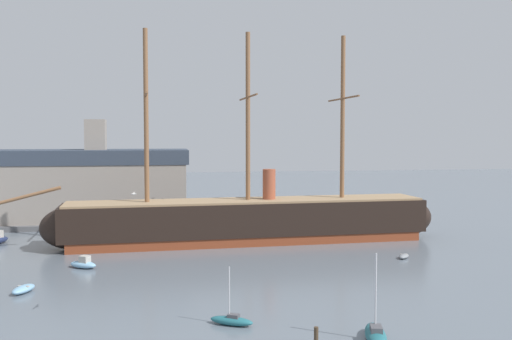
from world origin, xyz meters
TOP-DOWN VIEW (x-y plane):
  - tall_ship at (5.00, 48.89)m, footprint 57.92×12.74m
  - sailboat_foreground_right at (8.27, 10.97)m, footprint 2.53×4.92m
  - sailboat_near_centre at (-1.17, 16.01)m, footprint 3.48×2.56m
  - dinghy_mid_left at (-18.78, 27.86)m, footprint 2.26×3.16m
  - motorboat_alongside_bow at (-14.73, 36.99)m, footprint 3.46×2.89m
  - dinghy_alongside_stern at (21.44, 36.05)m, footprint 2.14×2.27m
  - dinghy_far_right at (28.18, 49.97)m, footprint 1.92×1.07m
  - motorboat_distant_centre at (0.53, 63.38)m, footprint 3.98×2.63m
  - dockside_warehouse_left at (-25.72, 69.23)m, footprint 51.00×14.01m
  - seagull_in_flight at (-8.36, 17.34)m, footprint 0.41×1.32m

SIDE VIEW (x-z plane):
  - dinghy_far_right at x=28.18m, z-range 0.00..0.43m
  - dinghy_alongside_stern at x=21.44m, z-range 0.00..0.52m
  - dinghy_mid_left at x=-18.78m, z-range 0.00..0.69m
  - sailboat_near_centre at x=-1.17m, z-range -1.85..2.60m
  - motorboat_alongside_bow at x=-14.73m, z-range -0.20..1.16m
  - sailboat_foreground_right at x=8.27m, z-range -2.56..3.59m
  - motorboat_distant_centre at x=0.53m, z-range -0.23..1.32m
  - tall_ship at x=5.00m, z-range -10.89..16.96m
  - dockside_warehouse_left at x=-25.72m, z-range -2.46..14.45m
  - seagull_in_flight at x=-8.36m, z-range 9.85..9.99m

